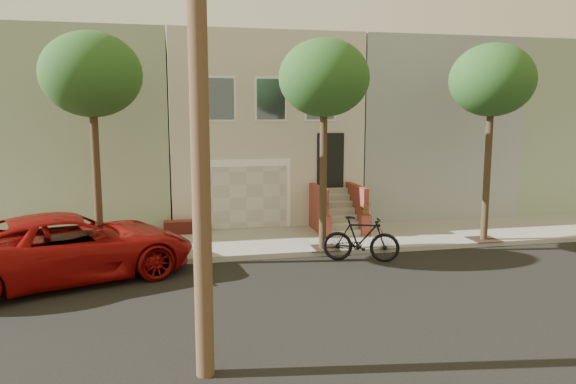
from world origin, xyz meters
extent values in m
plane|color=black|center=(0.00, 0.00, 0.00)|extent=(90.00, 90.00, 0.00)
cube|color=#9C988E|center=(0.00, 5.35, 0.07)|extent=(40.00, 3.70, 0.15)
cube|color=beige|center=(0.00, 11.20, 3.65)|extent=(7.00, 8.00, 7.00)
cube|color=gray|center=(-6.80, 11.20, 3.65)|extent=(6.50, 8.00, 7.00)
cube|color=#9C9FA5|center=(6.80, 11.20, 3.65)|extent=(6.50, 8.00, 7.00)
cube|color=gray|center=(13.30, 11.20, 3.65)|extent=(6.50, 8.00, 7.00)
cube|color=white|center=(-0.90, 7.22, 1.40)|extent=(3.20, 0.12, 2.50)
cube|color=beige|center=(-0.90, 7.16, 1.30)|extent=(2.90, 0.06, 2.20)
cube|color=#9C988E|center=(-0.90, 5.35, 0.16)|extent=(3.20, 3.70, 0.02)
cube|color=maroon|center=(-3.10, 6.90, 0.37)|extent=(1.40, 0.45, 0.44)
cube|color=black|center=(2.20, 7.17, 2.55)|extent=(1.00, 0.06, 2.00)
cube|color=#3F4751|center=(-1.80, 7.17, 4.75)|extent=(1.00, 0.06, 1.40)
cube|color=white|center=(-1.80, 7.19, 4.75)|extent=(1.15, 0.05, 1.55)
cube|color=#3F4751|center=(0.00, 7.17, 4.75)|extent=(1.00, 0.06, 1.40)
cube|color=white|center=(0.00, 7.19, 4.75)|extent=(1.15, 0.05, 1.55)
cube|color=#3F4751|center=(1.80, 7.17, 4.75)|extent=(1.00, 0.06, 1.40)
cube|color=white|center=(1.80, 7.19, 4.75)|extent=(1.15, 0.05, 1.55)
cube|color=#9C988E|center=(2.20, 5.38, 0.25)|extent=(1.20, 0.28, 0.20)
cube|color=#9C988E|center=(2.20, 5.66, 0.45)|extent=(1.20, 0.28, 0.20)
cube|color=#9C988E|center=(2.20, 5.94, 0.65)|extent=(1.20, 0.28, 0.20)
cube|color=#9C988E|center=(2.20, 6.22, 0.85)|extent=(1.20, 0.28, 0.20)
cube|color=#9C988E|center=(2.20, 6.50, 1.05)|extent=(1.20, 0.28, 0.20)
cube|color=#9C988E|center=(2.20, 6.78, 1.25)|extent=(1.20, 0.28, 0.20)
cube|color=#9C988E|center=(2.20, 7.06, 1.45)|extent=(1.20, 0.28, 0.20)
cube|color=brown|center=(1.50, 6.22, 0.95)|extent=(0.18, 1.96, 1.60)
cube|color=brown|center=(2.90, 6.22, 0.95)|extent=(0.18, 1.96, 1.60)
cube|color=brown|center=(1.50, 5.34, 0.50)|extent=(0.35, 0.35, 0.70)
imported|color=#224A1A|center=(1.50, 5.34, 1.07)|extent=(0.40, 0.35, 0.45)
cube|color=brown|center=(2.90, 5.34, 0.50)|extent=(0.35, 0.35, 0.70)
imported|color=#224A1A|center=(2.90, 5.34, 1.07)|extent=(0.41, 0.35, 0.45)
cube|color=#2D2116|center=(-5.50, 3.90, 0.15)|extent=(0.90, 0.90, 0.02)
cylinder|color=#352518|center=(-5.50, 3.90, 2.25)|extent=(0.22, 0.22, 4.20)
ellipsoid|color=#224A1A|center=(-5.50, 3.90, 5.30)|extent=(2.70, 2.57, 2.29)
cube|color=#2D2116|center=(1.00, 3.90, 0.15)|extent=(0.90, 0.90, 0.02)
cylinder|color=#352518|center=(1.00, 3.90, 2.25)|extent=(0.22, 0.22, 4.20)
ellipsoid|color=#224A1A|center=(1.00, 3.90, 5.30)|extent=(2.70, 2.57, 2.29)
cube|color=#2D2116|center=(6.50, 3.90, 0.15)|extent=(0.90, 0.90, 0.02)
cylinder|color=#352518|center=(6.50, 3.90, 2.25)|extent=(0.22, 0.22, 4.20)
ellipsoid|color=#224A1A|center=(6.50, 3.90, 5.30)|extent=(2.70, 2.57, 2.29)
cylinder|color=#4F3B24|center=(-3.00, -3.20, 5.00)|extent=(0.30, 0.30, 10.00)
imported|color=maroon|center=(-6.06, 2.70, 0.87)|extent=(6.86, 4.88, 1.74)
imported|color=black|center=(1.83, 2.76, 0.66)|extent=(2.28, 1.35, 1.33)
camera|label=1|loc=(-3.41, -11.64, 4.28)|focal=33.56mm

